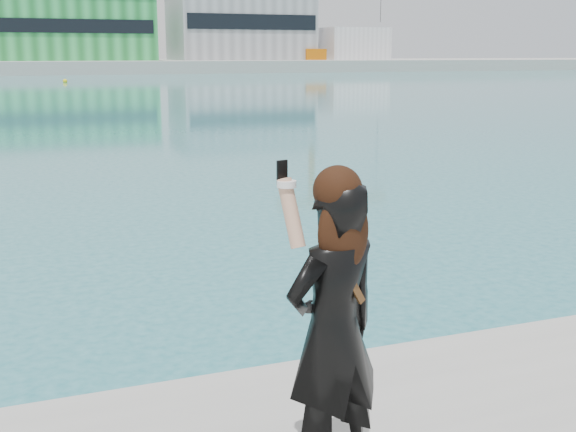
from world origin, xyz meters
name	(u,v)px	position (x,y,z in m)	size (l,w,h in m)	color
far_quay	(14,67)	(0.00, 130.00, 1.00)	(320.00, 40.00, 2.00)	#9E9E99
warehouse_green	(61,29)	(8.00, 127.98, 7.26)	(30.60, 16.36, 10.50)	#208236
warehouse_grey_right	(240,25)	(40.00, 127.98, 8.26)	(25.50, 15.35, 12.50)	gray
ancillary_shed	(352,44)	(62.00, 126.00, 5.00)	(12.00, 10.00, 6.00)	silver
flagpole_right	(152,33)	(22.09, 121.00, 6.54)	(1.28, 0.16, 8.00)	silver
buoy_near	(65,83)	(4.70, 81.62, 0.00)	(0.50, 0.50, 0.50)	yellow
woman	(333,324)	(-0.01, -0.57, 1.73)	(0.73, 0.58, 1.85)	black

